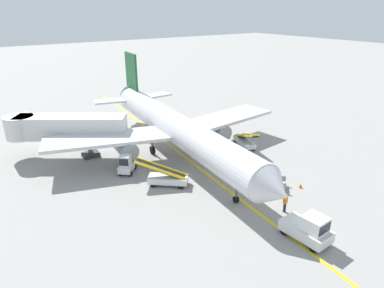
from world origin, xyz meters
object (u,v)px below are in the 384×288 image
safety_cone_wingtip_left (204,132)px  belt_loader_forward_hold (167,177)px  baggage_cart_loaded (270,183)px  jet_bridge (59,127)px  ground_crew_marshaller (285,202)px  safety_cone_nose_right (226,167)px  belt_loader_aft_hold (245,141)px  airliner (175,127)px  baggage_tug_near_wing (127,165)px  pushback_tug (309,229)px  safety_cone_nose_left (300,186)px

safety_cone_wingtip_left → belt_loader_forward_hold: bearing=-140.6°
belt_loader_forward_hold → baggage_cart_loaded: 9.91m
jet_bridge → baggage_cart_loaded: size_ratio=3.63×
ground_crew_marshaller → safety_cone_nose_right: size_ratio=3.86×
belt_loader_forward_hold → safety_cone_wingtip_left: bearing=39.4°
belt_loader_aft_hold → baggage_cart_loaded: bearing=-119.1°
ground_crew_marshaller → safety_cone_wingtip_left: 20.11m
airliner → baggage_tug_near_wing: 7.16m
airliner → jet_bridge: size_ratio=2.95×
safety_cone_nose_right → baggage_cart_loaded: bearing=-81.6°
airliner → ground_crew_marshaller: 15.68m
pushback_tug → safety_cone_wingtip_left: (7.49, 22.77, -0.77)m
jet_bridge → safety_cone_wingtip_left: size_ratio=27.26×
belt_loader_forward_hold → pushback_tug: bearing=-72.8°
baggage_tug_near_wing → belt_loader_forward_hold: 5.00m
belt_loader_forward_hold → baggage_tug_near_wing: bearing=114.4°
pushback_tug → ground_crew_marshaller: pushback_tug is taller
belt_loader_aft_hold → safety_cone_nose_left: size_ratio=11.66×
belt_loader_forward_hold → baggage_cart_loaded: size_ratio=1.39×
jet_bridge → safety_cone_nose_right: size_ratio=27.26×
pushback_tug → belt_loader_aft_hold: belt_loader_aft_hold is taller
baggage_tug_near_wing → belt_loader_aft_hold: size_ratio=0.52×
pushback_tug → baggage_cart_loaded: (3.75, 7.22, -0.53)m
pushback_tug → safety_cone_nose_left: pushback_tug is taller
pushback_tug → ground_crew_marshaller: size_ratio=2.17×
baggage_cart_loaded → safety_cone_nose_right: size_ratio=7.51×
baggage_tug_near_wing → safety_cone_wingtip_left: baggage_tug_near_wing is taller
safety_cone_nose_right → safety_cone_nose_left: bearing=-66.8°
pushback_tug → safety_cone_nose_right: (2.93, 12.78, -0.77)m
jet_bridge → safety_cone_nose_right: bearing=-44.4°
pushback_tug → baggage_cart_loaded: pushback_tug is taller
baggage_cart_loaded → ground_crew_marshaller: bearing=-120.8°
airliner → baggage_tug_near_wing: bearing=-169.7°
belt_loader_aft_hold → safety_cone_nose_right: 6.79m
jet_bridge → safety_cone_wingtip_left: 18.43m
pushback_tug → safety_cone_nose_right: pushback_tug is taller
airliner → pushback_tug: airliner is taller
airliner → pushback_tug: bearing=-91.3°
jet_bridge → safety_cone_nose_left: (16.42, -20.29, -3.32)m
airliner → belt_loader_forward_hold: size_ratio=7.67×
safety_cone_wingtip_left → jet_bridge: bearing=170.3°
jet_bridge → baggage_tug_near_wing: bearing=-62.2°
airliner → pushback_tug: (-0.44, -19.00, -2.42)m
jet_bridge → belt_loader_forward_hold: jet_bridge is taller
airliner → belt_loader_aft_hold: airliner is taller
safety_cone_nose_left → safety_cone_nose_right: size_ratio=1.00×
pushback_tug → baggage_tug_near_wing: 18.84m
jet_bridge → pushback_tug: 27.94m
baggage_cart_loaded → safety_cone_nose_left: size_ratio=7.51×
baggage_tug_near_wing → safety_cone_wingtip_left: 14.54m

